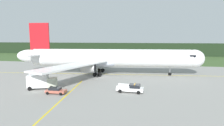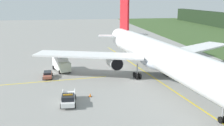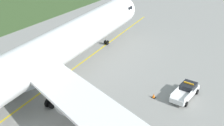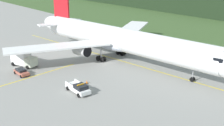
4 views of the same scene
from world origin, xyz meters
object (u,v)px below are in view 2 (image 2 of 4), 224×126
Objects in this scene: ops_pickup_truck at (68,99)px; catering_truck at (61,64)px; apron_cone at (90,95)px; airliner at (160,56)px; staff_car at (48,75)px.

catering_truck is at bearing -176.64° from ops_pickup_truck.
apron_cone is at bearing 15.44° from catering_truck.
catering_truck is at bearing -164.56° from apron_cone.
ops_pickup_truck is at bearing -63.42° from airliner.
catering_truck reaches higher than ops_pickup_truck.
apron_cone is at bearing 124.99° from ops_pickup_truck.
staff_car is (-15.28, -4.02, -0.21)m from ops_pickup_truck.
apron_cone is (-2.59, 3.70, -0.58)m from ops_pickup_truck.
airliner reaches higher than staff_car.
airliner reaches higher than ops_pickup_truck.
airliner is 16.67m from apron_cone.
airliner reaches higher than apron_cone.
apron_cone is (6.54, -14.54, -4.88)m from airliner.
apron_cone is at bearing 31.30° from staff_car.
airliner is at bearing 116.58° from ops_pickup_truck.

